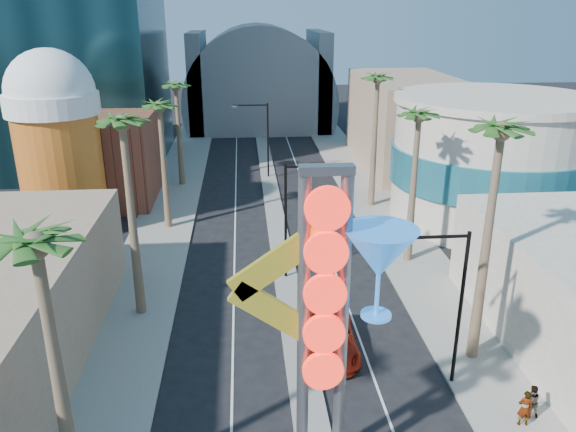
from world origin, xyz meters
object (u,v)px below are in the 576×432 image
at_px(red_pickup, 331,338).
at_px(pedestrian_b, 531,401).
at_px(pedestrian_a, 525,408).
at_px(neon_sign, 346,309).

bearing_deg(red_pickup, pedestrian_b, -33.85).
height_order(pedestrian_a, pedestrian_b, pedestrian_a).
height_order(red_pickup, pedestrian_b, pedestrian_b).
bearing_deg(pedestrian_b, neon_sign, 16.62).
distance_m(red_pickup, pedestrian_a, 9.88).
bearing_deg(neon_sign, pedestrian_a, 12.02).
bearing_deg(pedestrian_b, red_pickup, -34.39).
bearing_deg(neon_sign, pedestrian_b, 14.40).
xyz_separation_m(pedestrian_a, pedestrian_b, (0.57, 0.51, -0.08)).
distance_m(red_pickup, pedestrian_b, 10.01).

